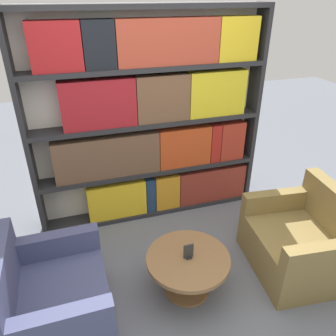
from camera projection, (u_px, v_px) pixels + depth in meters
The scene contains 6 objects.
ground_plane at pixel (194, 302), 2.96m from camera, with size 14.00×14.00×0.00m, color slate.
bookshelf at pixel (154, 122), 3.67m from camera, with size 2.62×0.30×2.38m.
armchair_left at pixel (52, 302), 2.61m from camera, with size 0.83×0.95×0.85m.
armchair_right at pixel (300, 243), 3.22m from camera, with size 0.91×1.03×0.85m.
coffee_table at pixel (188, 267), 2.94m from camera, with size 0.75×0.75×0.41m.
table_sign at pixel (188, 252), 2.86m from camera, with size 0.09×0.06×0.15m.
Camera 1 is at (-0.83, -1.86, 2.48)m, focal length 35.00 mm.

